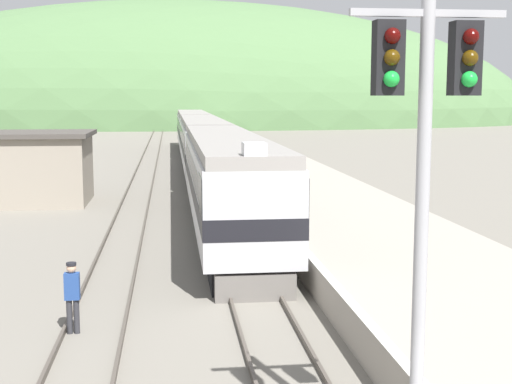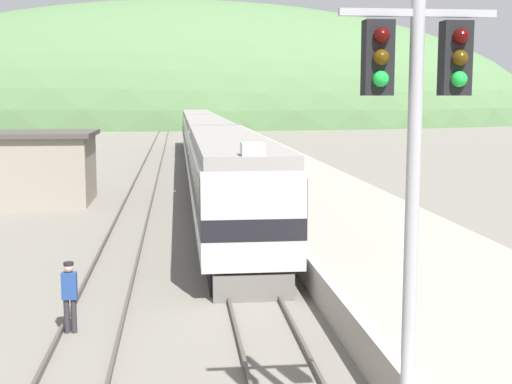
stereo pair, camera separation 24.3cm
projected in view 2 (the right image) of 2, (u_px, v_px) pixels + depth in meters
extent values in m
cube|color=#4C443D|center=(190.00, 148.00, 77.22)|extent=(0.08, 180.00, 0.16)
cube|color=#4C443D|center=(204.00, 148.00, 77.38)|extent=(0.08, 180.00, 0.16)
cube|color=#4C443D|center=(151.00, 149.00, 76.76)|extent=(0.08, 180.00, 0.16)
cube|color=#4C443D|center=(164.00, 148.00, 76.92)|extent=(0.08, 180.00, 0.16)
cube|color=#9E9689|center=(265.00, 161.00, 58.08)|extent=(6.59, 140.00, 0.99)
cube|color=silver|center=(226.00, 155.00, 57.67)|extent=(0.24, 140.00, 0.01)
ellipsoid|color=#517547|center=(187.00, 123.00, 148.58)|extent=(151.15, 68.02, 49.73)
cube|color=gray|center=(11.00, 170.00, 38.06)|extent=(8.45, 5.01, 3.60)
cube|color=#47423D|center=(9.00, 134.00, 37.80)|extent=(8.95, 5.51, 0.24)
cube|color=black|center=(228.00, 222.00, 30.14)|extent=(2.42, 19.54, 0.85)
cube|color=#BCBCC1|center=(228.00, 179.00, 29.89)|extent=(2.95, 20.79, 2.85)
cube|color=black|center=(228.00, 184.00, 29.92)|extent=(2.98, 20.81, 0.63)
cube|color=black|center=(228.00, 164.00, 29.80)|extent=(2.97, 19.54, 0.85)
cube|color=gray|center=(228.00, 140.00, 29.67)|extent=(2.77, 20.79, 0.40)
cube|color=black|center=(250.00, 194.00, 20.68)|extent=(2.99, 2.20, 1.14)
cube|color=#BCBCC1|center=(253.00, 149.00, 19.82)|extent=(0.64, 0.80, 0.36)
cube|color=slate|center=(254.00, 287.00, 20.10)|extent=(2.30, 0.40, 0.77)
cube|color=black|center=(207.00, 169.00, 51.95)|extent=(2.42, 20.40, 0.85)
cube|color=#BCBCC1|center=(206.00, 144.00, 51.70)|extent=(2.95, 21.70, 2.85)
cube|color=black|center=(206.00, 147.00, 51.73)|extent=(2.98, 21.72, 0.63)
cube|color=black|center=(206.00, 135.00, 51.62)|extent=(2.97, 20.40, 0.85)
cube|color=gray|center=(206.00, 121.00, 51.48)|extent=(2.77, 21.70, 0.40)
cube|color=black|center=(198.00, 147.00, 74.21)|extent=(2.42, 20.40, 0.85)
cube|color=#BCBCC1|center=(198.00, 129.00, 73.96)|extent=(2.95, 21.70, 2.85)
cube|color=black|center=(198.00, 132.00, 73.99)|extent=(2.98, 21.72, 0.63)
cube|color=black|center=(197.00, 123.00, 73.88)|extent=(2.97, 20.40, 0.85)
cube|color=gray|center=(197.00, 114.00, 73.74)|extent=(2.77, 21.70, 0.40)
cylinder|color=#9E9EA3|center=(412.00, 228.00, 10.10)|extent=(0.20, 0.20, 7.77)
cube|color=#9E9EA3|center=(418.00, 13.00, 9.70)|extent=(2.20, 0.10, 0.10)
cube|color=black|center=(378.00, 58.00, 9.73)|extent=(0.40, 0.28, 1.02)
sphere|color=#3C0504|center=(382.00, 36.00, 9.52)|extent=(0.22, 0.22, 0.22)
sphere|color=#412C05|center=(381.00, 57.00, 9.55)|extent=(0.22, 0.22, 0.22)
sphere|color=green|center=(381.00, 79.00, 9.59)|extent=(0.22, 0.22, 0.22)
cube|color=black|center=(455.00, 59.00, 9.84)|extent=(0.40, 0.28, 1.02)
sphere|color=#3C0504|center=(461.00, 36.00, 9.64)|extent=(0.22, 0.22, 0.22)
sphere|color=#412C05|center=(460.00, 58.00, 9.67)|extent=(0.22, 0.22, 0.22)
sphere|color=green|center=(459.00, 79.00, 9.71)|extent=(0.22, 0.22, 0.22)
cylinder|color=#2D2D33|center=(67.00, 316.00, 17.34)|extent=(0.14, 0.14, 0.85)
cylinder|color=#2D2D33|center=(74.00, 316.00, 17.35)|extent=(0.14, 0.14, 0.85)
cube|color=navy|center=(69.00, 286.00, 17.24)|extent=(0.36, 0.22, 0.66)
sphere|color=tan|center=(69.00, 268.00, 17.18)|extent=(0.23, 0.23, 0.23)
cylinder|color=black|center=(68.00, 264.00, 17.17)|extent=(0.24, 0.24, 0.07)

